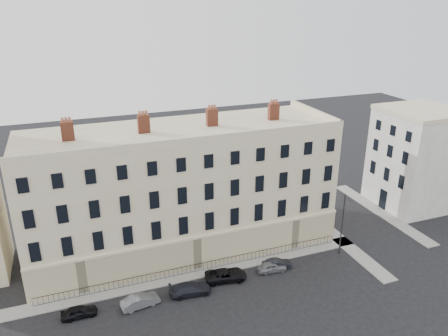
% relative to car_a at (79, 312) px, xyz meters
% --- Properties ---
extents(ground, '(160.00, 160.00, 0.00)m').
position_rel_car_a_xyz_m(ground, '(19.21, -2.31, -0.58)').
color(ground, black).
rests_on(ground, ground).
extents(terrace, '(36.22, 12.22, 17.00)m').
position_rel_car_a_xyz_m(terrace, '(13.24, 9.65, 6.91)').
color(terrace, beige).
rests_on(terrace, ground).
extents(adjacent_building, '(10.00, 10.00, 14.00)m').
position_rel_car_a_xyz_m(adjacent_building, '(48.21, 8.69, 6.42)').
color(adjacent_building, beige).
rests_on(adjacent_building, ground).
extents(pavement_terrace, '(48.00, 2.00, 0.12)m').
position_rel_car_a_xyz_m(pavement_terrace, '(9.21, 2.69, -0.52)').
color(pavement_terrace, gray).
rests_on(pavement_terrace, ground).
extents(pavement_east_return, '(2.00, 24.00, 0.12)m').
position_rel_car_a_xyz_m(pavement_east_return, '(32.21, 5.69, -0.52)').
color(pavement_east_return, gray).
rests_on(pavement_east_return, ground).
extents(pavement_adjacent, '(2.00, 20.00, 0.12)m').
position_rel_car_a_xyz_m(pavement_adjacent, '(42.21, 7.69, -0.52)').
color(pavement_adjacent, gray).
rests_on(pavement_adjacent, ground).
extents(railings, '(35.00, 0.04, 0.96)m').
position_rel_car_a_xyz_m(railings, '(13.21, 3.09, -0.03)').
color(railings, black).
rests_on(railings, ground).
extents(car_a, '(3.44, 1.42, 1.16)m').
position_rel_car_a_xyz_m(car_a, '(0.00, 0.00, 0.00)').
color(car_a, black).
rests_on(car_a, ground).
extents(car_b, '(4.05, 1.95, 1.28)m').
position_rel_car_a_xyz_m(car_b, '(5.86, -0.56, 0.06)').
color(car_b, slate).
rests_on(car_b, ground).
extents(car_c, '(4.59, 2.21, 1.29)m').
position_rel_car_a_xyz_m(car_c, '(11.11, -0.47, 0.06)').
color(car_c, black).
rests_on(car_c, ground).
extents(car_d, '(4.88, 2.81, 1.28)m').
position_rel_car_a_xyz_m(car_d, '(15.48, 0.52, 0.06)').
color(car_d, black).
rests_on(car_d, ground).
extents(car_e, '(3.52, 1.73, 1.15)m').
position_rel_car_a_xyz_m(car_e, '(20.95, 0.22, -0.01)').
color(car_e, gray).
rests_on(car_e, ground).
extents(car_f, '(3.54, 1.68, 1.12)m').
position_rel_car_a_xyz_m(car_f, '(21.77, 0.54, -0.02)').
color(car_f, black).
rests_on(car_f, ground).
extents(streetlamp, '(0.43, 1.72, 8.00)m').
position_rel_car_a_xyz_m(streetlamp, '(30.19, 0.49, 3.85)').
color(streetlamp, '#2E2F34').
rests_on(streetlamp, ground).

